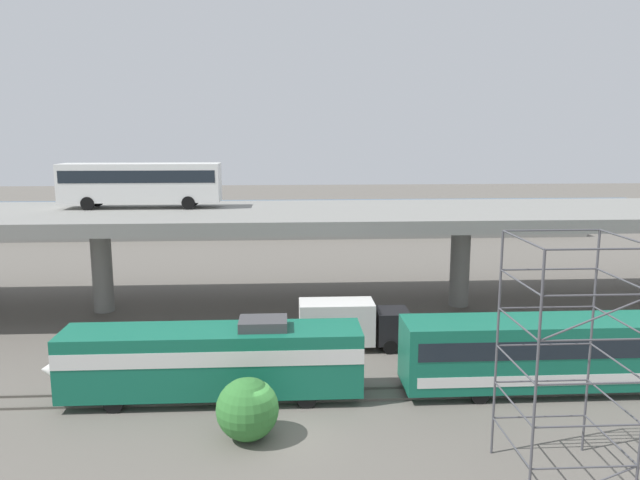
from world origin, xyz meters
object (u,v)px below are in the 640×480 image
at_px(parked_car_2, 465,216).
at_px(parked_car_0, 477,211).
at_px(parked_car_7, 248,217).
at_px(train_coach_lead, 600,350).
at_px(parked_car_4, 124,217).
at_px(parked_car_5, 502,215).
at_px(service_truck_west, 351,323).
at_px(train_locomotive, 198,358).
at_px(transit_bus_on_overpass, 141,181).
at_px(scaffolding_tower, 568,354).
at_px(parked_car_3, 383,212).
at_px(parked_car_6, 282,214).
at_px(parked_car_1, 195,215).

bearing_deg(parked_car_2, parked_car_0, -122.55).
bearing_deg(parked_car_7, train_coach_lead, -66.57).
bearing_deg(parked_car_2, parked_car_4, -2.07).
xyz_separation_m(parked_car_2, parked_car_5, (5.24, 1.07, 0.00)).
distance_m(service_truck_west, parked_car_4, 49.96).
relative_size(train_locomotive, parked_car_4, 3.51).
bearing_deg(parked_car_0, transit_bus_on_overpass, 43.27).
height_order(train_locomotive, service_truck_west, train_locomotive).
bearing_deg(parked_car_4, parked_car_0, 3.71).
height_order(train_locomotive, scaffolding_tower, scaffolding_tower).
height_order(parked_car_3, parked_car_5, same).
distance_m(parked_car_3, parked_car_5, 15.70).
bearing_deg(parked_car_5, parked_car_2, 11.58).
bearing_deg(parked_car_3, scaffolding_tower, -92.64).
bearing_deg(parked_car_3, parked_car_2, -22.19).
height_order(parked_car_0, parked_car_4, same).
height_order(train_coach_lead, parked_car_6, train_coach_lead).
relative_size(parked_car_3, parked_car_6, 0.94).
relative_size(parked_car_0, parked_car_5, 0.89).
height_order(parked_car_4, parked_car_6, same).
bearing_deg(parked_car_2, parked_car_3, -22.19).
bearing_deg(parked_car_4, parked_car_6, 4.86).
bearing_deg(parked_car_5, scaffolding_tower, 72.50).
bearing_deg(parked_car_1, service_truck_west, -70.35).
bearing_deg(parked_car_1, parked_car_7, -22.05).
bearing_deg(parked_car_3, parked_car_0, 2.35).
bearing_deg(train_coach_lead, train_locomotive, 0.00).
bearing_deg(train_coach_lead, parked_car_6, -72.06).
bearing_deg(transit_bus_on_overpass, parked_car_2, -138.41).
relative_size(transit_bus_on_overpass, parked_car_5, 2.60).
xyz_separation_m(parked_car_3, parked_car_6, (-13.85, -0.80, 0.00)).
bearing_deg(parked_car_2, parked_car_6, -7.93).
relative_size(parked_car_1, parked_car_5, 0.90).
relative_size(parked_car_0, parked_car_6, 0.92).
xyz_separation_m(transit_bus_on_overpass, parked_car_4, (-9.91, 32.27, -7.18)).
xyz_separation_m(train_coach_lead, parked_car_0, (10.19, 53.25, 0.32)).
xyz_separation_m(parked_car_0, parked_car_4, (-47.46, -3.08, 0.00)).
bearing_deg(parked_car_6, transit_bus_on_overpass, -107.23).
relative_size(service_truck_west, parked_car_5, 1.47).
bearing_deg(parked_car_3, parked_car_6, -176.70).
bearing_deg(parked_car_3, train_coach_lead, -86.79).
height_order(parked_car_0, parked_car_5, same).
xyz_separation_m(train_locomotive, transit_bus_on_overpass, (-6.57, 17.90, 7.48)).
height_order(train_locomotive, parked_car_1, train_locomotive).
bearing_deg(transit_bus_on_overpass, train_locomotive, 110.14).
bearing_deg(parked_car_7, parked_car_4, 175.04).
height_order(train_coach_lead, parked_car_7, train_coach_lead).
relative_size(transit_bus_on_overpass, parked_car_7, 2.66).
bearing_deg(parked_car_4, transit_bus_on_overpass, -72.92).
bearing_deg(parked_car_4, parked_car_5, -0.61).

